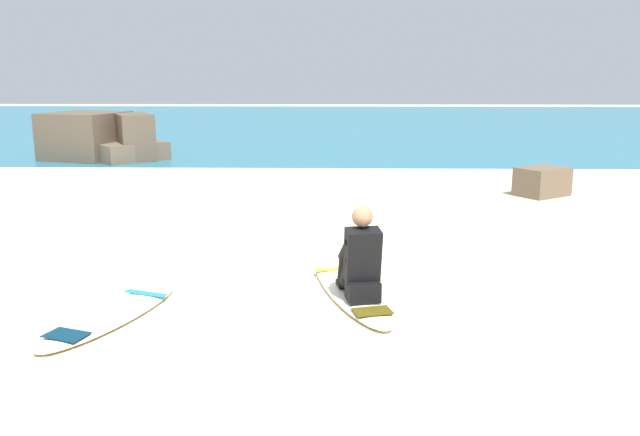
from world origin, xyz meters
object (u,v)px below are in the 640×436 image
Objects in this scene: surfboard_spare_near at (112,315)px; shoreline_rock at (542,182)px; surfboard_main at (351,290)px; surfer_seated at (361,262)px.

surfboard_spare_near is 8.86m from shoreline_rock.
surfboard_main is 0.51m from surfer_seated.
surfboard_main is 2.60× the size of shoreline_rock.
surfboard_main and surfboard_spare_near have the same top height.
surfboard_main is at bearing 106.49° from surfer_seated.
surfboard_main is at bearing -123.18° from shoreline_rock.
shoreline_rock is at bearing 56.82° from surfboard_main.
surfer_seated is at bearing -121.22° from shoreline_rock.
surfer_seated is at bearing -73.51° from surfboard_main.
shoreline_rock is at bearing 47.10° from surfboard_spare_near.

